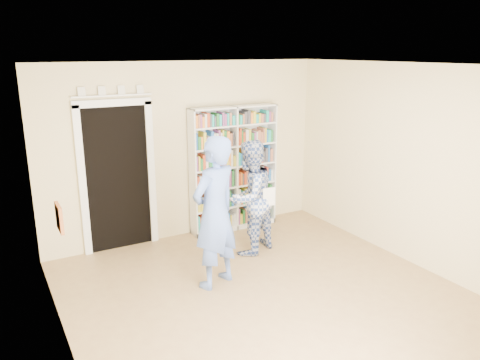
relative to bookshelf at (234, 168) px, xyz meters
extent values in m
plane|color=olive|center=(-0.73, -2.34, -1.02)|extent=(5.00, 5.00, 0.00)
plane|color=white|center=(-0.73, -2.34, 1.68)|extent=(5.00, 5.00, 0.00)
plane|color=beige|center=(-0.73, 0.16, 0.33)|extent=(4.50, 0.00, 4.50)
plane|color=beige|center=(-2.98, -2.34, 0.33)|extent=(0.00, 5.00, 5.00)
plane|color=beige|center=(1.52, -2.34, 0.33)|extent=(0.00, 5.00, 5.00)
cube|color=white|center=(0.00, 0.00, -0.01)|extent=(1.46, 0.27, 2.01)
cube|color=white|center=(0.00, 0.00, -0.01)|extent=(0.02, 0.27, 2.01)
cube|color=black|center=(-1.83, 0.14, 0.03)|extent=(0.90, 0.03, 2.10)
cube|color=white|center=(-2.33, 0.12, 0.03)|extent=(0.10, 0.06, 2.20)
cube|color=white|center=(-1.33, 0.12, 0.03)|extent=(0.10, 0.06, 2.20)
cube|color=white|center=(-1.83, 0.12, 1.13)|extent=(1.10, 0.06, 0.10)
cube|color=white|center=(-1.83, 0.12, 1.23)|extent=(1.10, 0.08, 0.02)
cube|color=brown|center=(-2.96, -2.14, 0.38)|extent=(0.03, 0.25, 0.25)
imported|color=#5673C0|center=(-1.13, -1.58, -0.07)|extent=(0.81, 0.67, 1.90)
imported|color=#2D468B|center=(-0.26, -0.95, -0.19)|extent=(0.98, 0.88, 1.65)
cube|color=white|center=(-0.10, -1.20, -0.13)|extent=(0.18, 0.03, 0.26)
camera|label=1|loc=(-3.49, -6.39, 1.85)|focal=35.00mm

